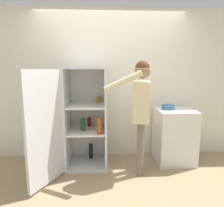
# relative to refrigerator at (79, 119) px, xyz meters

# --- Properties ---
(ground_plane) EXTENTS (12.00, 12.00, 0.00)m
(ground_plane) POSITION_rel_refrigerator_xyz_m (0.51, -0.52, -0.78)
(ground_plane) COLOR tan
(wall_back) EXTENTS (7.00, 0.06, 2.55)m
(wall_back) POSITION_rel_refrigerator_xyz_m (0.51, 0.46, 0.49)
(wall_back) COLOR silver
(wall_back) RESTS_ON ground_plane
(refrigerator) EXTENTS (0.99, 1.21, 1.58)m
(refrigerator) POSITION_rel_refrigerator_xyz_m (0.00, 0.00, 0.00)
(refrigerator) COLOR silver
(refrigerator) RESTS_ON ground_plane
(person) EXTENTS (0.71, 0.53, 1.66)m
(person) POSITION_rel_refrigerator_xyz_m (0.91, -0.24, 0.28)
(person) COLOR #726656
(person) RESTS_ON ground_plane
(counter) EXTENTS (0.60, 0.60, 0.89)m
(counter) POSITION_rel_refrigerator_xyz_m (1.56, 0.11, -0.34)
(counter) COLOR white
(counter) RESTS_ON ground_plane
(bowl) EXTENTS (0.21, 0.21, 0.07)m
(bowl) POSITION_rel_refrigerator_xyz_m (1.44, 0.13, 0.15)
(bowl) COLOR #335B8E
(bowl) RESTS_ON counter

